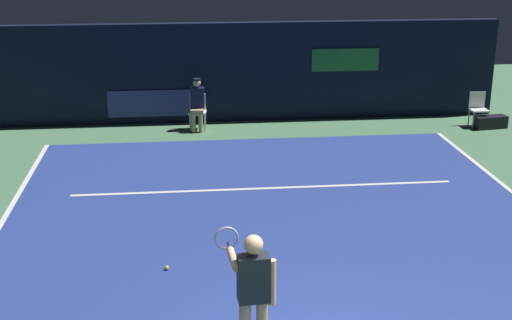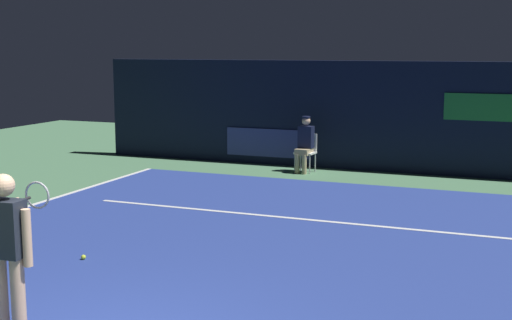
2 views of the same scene
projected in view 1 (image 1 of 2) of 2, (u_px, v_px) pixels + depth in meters
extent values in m
plane|color=#4C7A56|center=(277.00, 227.00, 12.37)|extent=(28.17, 28.17, 0.00)
cube|color=navy|center=(277.00, 226.00, 12.37)|extent=(9.71, 10.61, 0.01)
cube|color=white|center=(265.00, 188.00, 14.12)|extent=(7.57, 0.10, 0.01)
cube|color=black|center=(241.00, 72.00, 18.75)|extent=(13.77, 0.30, 2.60)
cube|color=navy|center=(150.00, 103.00, 18.59)|extent=(2.20, 0.04, 0.70)
cube|color=#1E6B2D|center=(345.00, 60.00, 18.78)|extent=(1.80, 0.04, 0.60)
cube|color=#1E232D|center=(254.00, 278.00, 8.03)|extent=(0.37, 0.24, 0.56)
sphere|color=#DBAD89|center=(254.00, 244.00, 7.90)|extent=(0.22, 0.22, 0.22)
cylinder|color=#DBAD89|center=(233.00, 259.00, 8.16)|extent=(0.12, 0.50, 0.09)
cylinder|color=#DBAD89|center=(272.00, 282.00, 8.11)|extent=(0.09, 0.09, 0.56)
cylinder|color=black|center=(230.00, 248.00, 8.44)|extent=(0.05, 0.30, 0.03)
torus|color=#B2B2B7|center=(226.00, 238.00, 8.70)|extent=(0.30, 0.04, 0.30)
cube|color=white|center=(197.00, 112.00, 18.08)|extent=(0.47, 0.44, 0.04)
cube|color=white|center=(198.00, 101.00, 18.20)|extent=(0.42, 0.07, 0.42)
cylinder|color=#B2B2B7|center=(190.00, 123.00, 17.99)|extent=(0.03, 0.03, 0.46)
cylinder|color=#B2B2B7|center=(205.00, 123.00, 18.00)|extent=(0.03, 0.03, 0.46)
cylinder|color=#B2B2B7|center=(191.00, 119.00, 18.31)|extent=(0.03, 0.03, 0.46)
cylinder|color=#B2B2B7|center=(205.00, 119.00, 18.32)|extent=(0.03, 0.03, 0.46)
cube|color=tan|center=(197.00, 111.00, 18.00)|extent=(0.35, 0.43, 0.14)
cylinder|color=tan|center=(194.00, 124.00, 17.91)|extent=(0.11, 0.11, 0.46)
cylinder|color=tan|center=(201.00, 124.00, 17.91)|extent=(0.11, 0.11, 0.46)
cube|color=#141933|center=(197.00, 98.00, 18.01)|extent=(0.36, 0.25, 0.52)
sphere|color=#DBAD89|center=(197.00, 83.00, 17.89)|extent=(0.20, 0.20, 0.20)
cylinder|color=#141933|center=(197.00, 79.00, 17.86)|extent=(0.19, 0.19, 0.04)
cube|color=white|center=(479.00, 110.00, 18.35)|extent=(0.45, 0.42, 0.04)
cube|color=white|center=(477.00, 100.00, 18.47)|extent=(0.42, 0.05, 0.42)
cylinder|color=#B2B2B7|center=(474.00, 120.00, 18.25)|extent=(0.03, 0.03, 0.44)
cylinder|color=#B2B2B7|center=(488.00, 120.00, 18.27)|extent=(0.03, 0.03, 0.44)
cylinder|color=#B2B2B7|center=(469.00, 117.00, 18.57)|extent=(0.03, 0.03, 0.44)
cylinder|color=#B2B2B7|center=(483.00, 117.00, 18.59)|extent=(0.03, 0.03, 0.44)
sphere|color=#CCE033|center=(167.00, 268.00, 10.79)|extent=(0.07, 0.07, 0.07)
cube|color=black|center=(490.00, 122.00, 18.31)|extent=(0.88, 0.43, 0.32)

